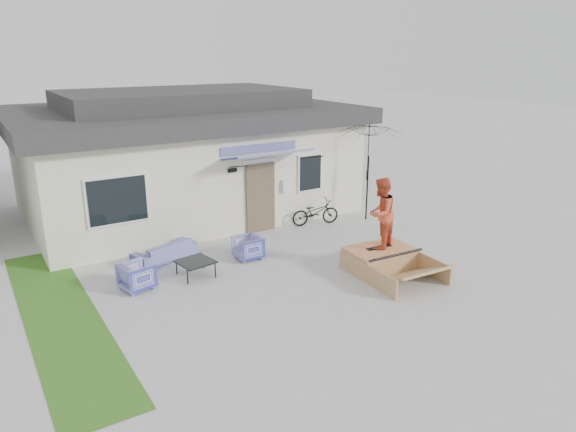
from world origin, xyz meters
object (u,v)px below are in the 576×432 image
bicycle (315,210)px  skateboard (379,247)px  patio_umbrella (368,167)px  loveseat (164,248)px  armchair_right (248,246)px  skate_ramp (380,259)px  coffee_table (196,268)px  skater (381,212)px  armchair_left (137,275)px

bicycle → skateboard: (-0.66, -3.71, 0.07)m
patio_umbrella → skateboard: patio_umbrella is taller
loveseat → armchair_right: 2.19m
patio_umbrella → skate_ramp: bearing=-125.7°
coffee_table → skate_ramp: 4.59m
loveseat → skater: skater is taller
armchair_left → skater: size_ratio=0.40×
skate_ramp → skater: 1.21m
loveseat → patio_umbrella: (6.78, -0.13, 1.41)m
skater → skateboard: bearing=180.0°
skate_ramp → skateboard: 0.30m
armchair_left → patio_umbrella: size_ratio=0.28×
skateboard → skater: (0.00, 0.00, 0.91)m
armchair_right → patio_umbrella: bearing=103.1°
armchair_right → skate_ramp: size_ratio=0.32×
skateboard → skater: bearing=0.0°
armchair_left → coffee_table: armchair_left is taller
coffee_table → skater: skater is taller
armchair_left → patio_umbrella: patio_umbrella is taller
armchair_left → skate_ramp: armchair_left is taller
skate_ramp → skateboard: (0.00, 0.05, 0.29)m
bicycle → skate_ramp: 3.83m
loveseat → bicycle: bearing=166.2°
armchair_right → skateboard: 3.41m
loveseat → patio_umbrella: bearing=161.7°
armchair_right → skater: 3.58m
loveseat → armchair_right: armchair_right is taller
armchair_right → skate_ramp: armchair_right is taller
skate_ramp → armchair_left: bearing=162.5°
loveseat → skate_ramp: size_ratio=0.79×
bicycle → skate_ramp: bearing=-176.5°
armchair_right → loveseat: bearing=-118.2°
armchair_right → skateboard: armchair_right is taller
bicycle → skater: skater is taller
armchair_left → coffee_table: bearing=-104.0°
loveseat → skater: size_ratio=0.96×
armchair_right → coffee_table: armchair_right is taller
armchair_left → skater: bearing=-122.8°
coffee_table → armchair_left: bearing=178.7°
bicycle → skateboard: bicycle is taller
armchair_right → bicycle: bearing=115.8°
armchair_left → bicycle: size_ratio=0.46×
coffee_table → bicycle: 5.07m
loveseat → coffee_table: (0.28, -1.41, -0.14)m
patio_umbrella → skate_ramp: (-2.39, -3.33, -1.48)m
loveseat → skate_ramp: bearing=124.5°
bicycle → skateboard: size_ratio=2.12×
armchair_left → patio_umbrella: 8.14m
coffee_table → patio_umbrella: size_ratio=0.32×
skate_ramp → skater: bearing=90.0°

